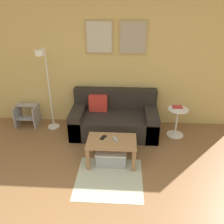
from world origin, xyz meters
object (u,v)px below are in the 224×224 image
object	(u,v)px
cell_phone	(103,137)
floor_lamp	(46,84)
side_table	(177,120)
book_stack	(177,108)
couch	(114,119)
storage_bin	(111,155)
step_stool	(27,115)
coffee_table	(112,145)
remote_control	(116,139)

from	to	relation	value
cell_phone	floor_lamp	bearing A→B (deg)	165.53
side_table	book_stack	world-z (taller)	book_stack
couch	cell_phone	bearing A→B (deg)	-98.49
storage_bin	book_stack	world-z (taller)	book_stack
storage_bin	book_stack	xyz separation A→B (m)	(1.18, 0.92, 0.47)
floor_lamp	book_stack	size ratio (longest dim) A/B	8.61
storage_bin	cell_phone	bearing A→B (deg)	147.11
cell_phone	step_stool	bearing A→B (deg)	170.65
coffee_table	side_table	xyz separation A→B (m)	(1.19, 0.90, 0.02)
storage_bin	cell_phone	distance (m)	0.33
coffee_table	book_stack	distance (m)	1.52
step_stool	storage_bin	bearing A→B (deg)	-32.11
storage_bin	cell_phone	size ratio (longest dim) A/B	3.55
couch	floor_lamp	xyz separation A→B (m)	(-1.27, -0.03, 0.71)
couch	floor_lamp	size ratio (longest dim) A/B	1.01
floor_lamp	step_stool	world-z (taller)	floor_lamp
side_table	cell_phone	world-z (taller)	side_table
coffee_table	remote_control	size ratio (longest dim) A/B	5.25
coffee_table	storage_bin	world-z (taller)	coffee_table
couch	coffee_table	world-z (taller)	couch
couch	coffee_table	distance (m)	0.98
floor_lamp	cell_phone	world-z (taller)	floor_lamp
side_table	cell_phone	distance (m)	1.57
coffee_table	floor_lamp	distance (m)	1.72
couch	floor_lamp	world-z (taller)	floor_lamp
storage_bin	cell_phone	world-z (taller)	cell_phone
couch	remote_control	world-z (taller)	couch
storage_bin	floor_lamp	distance (m)	1.80
floor_lamp	side_table	bearing A→B (deg)	-1.02
storage_bin	book_stack	distance (m)	1.57
storage_bin	step_stool	bearing A→B (deg)	147.89
coffee_table	remote_control	bearing A→B (deg)	23.49
side_table	book_stack	bearing A→B (deg)	141.00
remote_control	storage_bin	bearing A→B (deg)	179.16
floor_lamp	remote_control	size ratio (longest dim) A/B	10.97
floor_lamp	book_stack	bearing A→B (deg)	-0.72
remote_control	cell_phone	bearing A→B (deg)	139.11
book_stack	remote_control	distance (m)	1.44
side_table	remote_control	distance (m)	1.43
couch	remote_control	distance (m)	0.97
coffee_table	storage_bin	size ratio (longest dim) A/B	1.58
side_table	step_stool	size ratio (longest dim) A/B	1.31
remote_control	book_stack	bearing A→B (deg)	13.60
book_stack	step_stool	world-z (taller)	book_stack
book_stack	side_table	bearing A→B (deg)	-39.00
floor_lamp	step_stool	xyz separation A→B (m)	(-0.57, 0.20, -0.75)
couch	step_stool	bearing A→B (deg)	174.72
cell_phone	side_table	bearing A→B (deg)	54.15
floor_lamp	cell_phone	size ratio (longest dim) A/B	11.75
coffee_table	step_stool	xyz separation A→B (m)	(-1.84, 1.15, -0.09)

